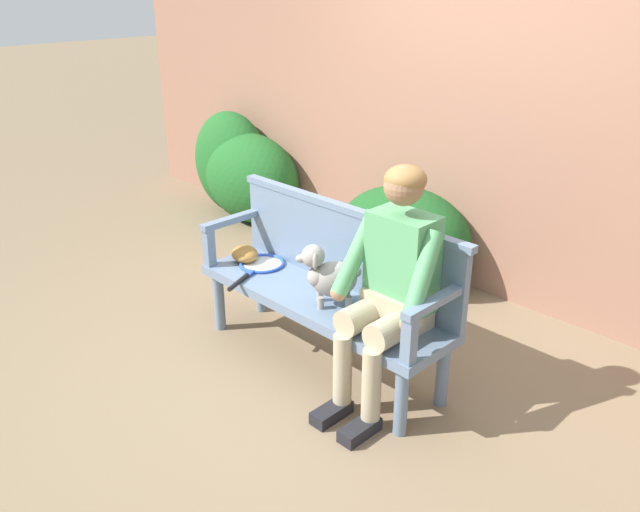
# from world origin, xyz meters

# --- Properties ---
(ground_plane) EXTENTS (40.00, 40.00, 0.00)m
(ground_plane) POSITION_xyz_m (0.00, 0.00, 0.00)
(ground_plane) COLOR #7A664C
(brick_garden_fence) EXTENTS (8.00, 0.30, 2.24)m
(brick_garden_fence) POSITION_xyz_m (0.00, 1.67, 1.12)
(brick_garden_fence) COLOR #936651
(brick_garden_fence) RESTS_ON ground
(hedge_bush_mid_right) EXTENTS (1.08, 0.82, 0.72)m
(hedge_bush_mid_right) POSITION_xyz_m (-0.39, 1.28, 0.36)
(hedge_bush_mid_right) COLOR #194C1E
(hedge_bush_mid_right) RESTS_ON ground
(hedge_bush_far_left) EXTENTS (1.07, 0.68, 0.83)m
(hedge_bush_far_left) POSITION_xyz_m (-2.19, 1.28, 0.42)
(hedge_bush_far_left) COLOR #1E5B23
(hedge_bush_far_left) RESTS_ON ground
(hedge_bush_mid_left) EXTENTS (0.90, 0.56, 0.98)m
(hedge_bush_mid_left) POSITION_xyz_m (-2.53, 1.31, 0.49)
(hedge_bush_mid_left) COLOR #1E5B23
(hedge_bush_mid_left) RESTS_ON ground
(garden_bench) EXTENTS (1.67, 0.48, 0.45)m
(garden_bench) POSITION_xyz_m (0.00, 0.00, 0.39)
(garden_bench) COLOR slate
(garden_bench) RESTS_ON ground
(bench_backrest) EXTENTS (1.71, 0.06, 0.50)m
(bench_backrest) POSITION_xyz_m (0.00, 0.21, 0.71)
(bench_backrest) COLOR slate
(bench_backrest) RESTS_ON garden_bench
(bench_armrest_left_end) EXTENTS (0.06, 0.48, 0.28)m
(bench_armrest_left_end) POSITION_xyz_m (-0.80, -0.09, 0.65)
(bench_armrest_left_end) COLOR slate
(bench_armrest_left_end) RESTS_ON garden_bench
(bench_armrest_right_end) EXTENTS (0.06, 0.48, 0.28)m
(bench_armrest_right_end) POSITION_xyz_m (0.80, -0.09, 0.65)
(bench_armrest_right_end) COLOR slate
(bench_armrest_right_end) RESTS_ON garden_bench
(person_seated) EXTENTS (0.56, 0.64, 1.32)m
(person_seated) POSITION_xyz_m (0.53, -0.01, 0.73)
(person_seated) COLOR black
(person_seated) RESTS_ON ground
(dog_on_bench) EXTENTS (0.31, 0.33, 0.36)m
(dog_on_bench) POSITION_xyz_m (0.11, -0.04, 0.63)
(dog_on_bench) COLOR gray
(dog_on_bench) RESTS_ON garden_bench
(tennis_racket) EXTENTS (0.38, 0.58, 0.03)m
(tennis_racket) POSITION_xyz_m (-0.56, 0.01, 0.46)
(tennis_racket) COLOR blue
(tennis_racket) RESTS_ON garden_bench
(baseball_glove) EXTENTS (0.27, 0.25, 0.09)m
(baseball_glove) POSITION_xyz_m (-0.70, 0.01, 0.50)
(baseball_glove) COLOR #9E6B2D
(baseball_glove) RESTS_ON garden_bench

